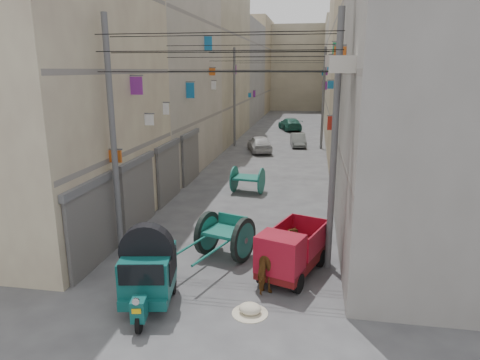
% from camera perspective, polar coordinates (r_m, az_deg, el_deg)
% --- Properties ---
extents(building_row_left, '(8.00, 62.00, 14.00)m').
position_cam_1_polar(building_row_left, '(42.72, -5.20, 14.69)').
color(building_row_left, '#C5BB95').
rests_on(building_row_left, ground).
extents(building_row_right, '(8.00, 62.00, 14.00)m').
position_cam_1_polar(building_row_right, '(41.60, 17.32, 14.12)').
color(building_row_right, gray).
rests_on(building_row_right, ground).
extents(end_cap_building, '(22.00, 10.00, 13.00)m').
position_cam_1_polar(end_cap_building, '(73.23, 7.77, 14.54)').
color(end_cap_building, '#AFA389').
rests_on(end_cap_building, ground).
extents(shutters_left, '(0.18, 14.40, 2.88)m').
position_cam_1_polar(shutters_left, '(19.44, -11.23, 0.00)').
color(shutters_left, '#4C4D51').
rests_on(shutters_left, ground).
extents(signboards, '(8.22, 40.52, 5.67)m').
position_cam_1_polar(signboards, '(29.11, 3.97, 8.87)').
color(signboards, '#7B2486').
rests_on(signboards, ground).
extents(ac_units, '(0.70, 6.55, 3.35)m').
position_cam_1_polar(ac_units, '(14.90, 13.13, 18.64)').
color(ac_units, '#BAB3A7').
rests_on(ac_units, ground).
extents(utility_poles, '(7.40, 22.20, 8.00)m').
position_cam_1_polar(utility_poles, '(24.45, 2.86, 9.16)').
color(utility_poles, '#57575A').
rests_on(utility_poles, ground).
extents(overhead_cables, '(7.40, 22.52, 1.12)m').
position_cam_1_polar(overhead_cables, '(21.78, 2.08, 15.80)').
color(overhead_cables, black).
rests_on(overhead_cables, ground).
extents(auto_rickshaw, '(1.74, 2.61, 1.78)m').
position_cam_1_polar(auto_rickshaw, '(12.01, -12.16, -11.60)').
color(auto_rickshaw, black).
rests_on(auto_rickshaw, ground).
extents(tonga_cart, '(2.27, 3.59, 1.52)m').
position_cam_1_polar(tonga_cart, '(14.67, -2.02, -7.42)').
color(tonga_cart, black).
rests_on(tonga_cart, ground).
extents(mini_truck, '(2.22, 3.22, 1.66)m').
position_cam_1_polar(mini_truck, '(13.28, 6.54, -9.91)').
color(mini_truck, black).
rests_on(mini_truck, ground).
extents(second_cart, '(1.73, 1.57, 1.37)m').
position_cam_1_polar(second_cart, '(22.28, 1.03, 0.12)').
color(second_cart, '#166154').
rests_on(second_cart, ground).
extents(feed_sack, '(0.60, 0.48, 0.30)m').
position_cam_1_polar(feed_sack, '(11.78, 1.34, -16.75)').
color(feed_sack, beige).
rests_on(feed_sack, ground).
extents(horse, '(1.39, 2.08, 1.61)m').
position_cam_1_polar(horse, '(12.85, 5.21, -10.69)').
color(horse, brown).
rests_on(horse, ground).
extents(distant_car_white, '(2.61, 4.15, 1.32)m').
position_cam_1_polar(distant_car_white, '(33.59, 2.63, 4.87)').
color(distant_car_white, '#BABABA').
rests_on(distant_car_white, ground).
extents(distant_car_grey, '(1.56, 3.40, 1.08)m').
position_cam_1_polar(distant_car_grey, '(36.40, 7.75, 5.31)').
color(distant_car_grey, '#5A605D').
rests_on(distant_car_grey, ground).
extents(distant_car_green, '(3.03, 4.77, 1.29)m').
position_cam_1_polar(distant_car_green, '(46.27, 6.68, 7.41)').
color(distant_car_green, '#1E5949').
rests_on(distant_car_green, ground).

